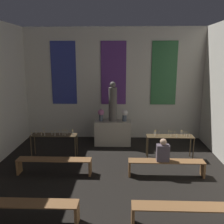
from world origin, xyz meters
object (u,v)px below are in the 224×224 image
pew_back_left (54,163)px  statue (113,103)px  candle_rack_right (170,139)px  pew_third_left (26,208)px  flower_vase_right (125,114)px  pew_third_right (185,211)px  altar (113,133)px  candle_rack_left (54,137)px  flower_vase_left (101,114)px  pew_back_right (166,165)px  person_seated (163,151)px

pew_back_left → statue: bearing=57.8°
candle_rack_right → pew_third_left: 5.08m
flower_vase_right → pew_third_right: 5.06m
flower_vase_right → pew_back_left: flower_vase_right is taller
candle_rack_right → pew_third_left: (-3.62, -3.54, -0.35)m
altar → candle_rack_left: bearing=-146.6°
statue → pew_third_left: size_ratio=0.70×
statue → candle_rack_right: (1.98, -1.30, -0.97)m
pew_third_right → flower_vase_left: bearing=113.4°
flower_vase_right → pew_back_right: flower_vase_right is taller
flower_vase_left → pew_third_left: (-1.18, -4.84, -0.88)m
pew_third_right → flower_vase_right: bearing=103.8°
flower_vase_left → statue: bearing=0.0°
flower_vase_left → altar: bearing=0.0°
flower_vase_left → person_seated: flower_vase_left is taller
statue → person_seated: 3.16m
pew_third_left → pew_third_right: 3.28m
statue → candle_rack_right: statue is taller
altar → flower_vase_right: 0.88m
altar → candle_rack_right: size_ratio=0.89×
candle_rack_right → flower_vase_right: bearing=139.6°
statue → altar: bearing=0.0°
pew_third_left → pew_back_right: size_ratio=1.00×
flower_vase_left → pew_back_left: size_ratio=0.21×
altar → candle_rack_left: candle_rack_left is taller
pew_third_left → person_seated: (3.17, 2.23, 0.41)m
flower_vase_right → pew_back_left: size_ratio=0.21×
altar → statue: 1.19m
statue → person_seated: statue is taller
statue → pew_third_left: 5.28m
altar → candle_rack_left: 2.37m
pew_third_right → candle_rack_left: bearing=135.6°
candle_rack_left → statue: bearing=33.4°
candle_rack_left → candle_rack_right: (3.95, 0.00, -0.00)m
pew_third_right → pew_back_left: bearing=145.8°
flower_vase_right → flower_vase_left: bearing=180.0°
altar → pew_third_right: 5.11m
candle_rack_left → altar: bearing=33.4°
altar → flower_vase_right: bearing=0.0°
pew_back_right → pew_third_left: bearing=-145.8°
candle_rack_right → person_seated: (-0.45, -1.31, 0.05)m
flower_vase_left → pew_third_left: flower_vase_left is taller
flower_vase_left → flower_vase_right: 0.91m
candle_rack_right → pew_third_left: bearing=-135.6°
pew_third_left → statue: bearing=71.3°
statue → person_seated: (1.53, -2.61, -0.92)m
candle_rack_left → pew_back_left: bearing=-75.7°
pew_back_left → person_seated: (3.17, 0.00, 0.41)m
flower_vase_left → candle_rack_right: bearing=-28.1°
altar → flower_vase_left: bearing=180.0°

